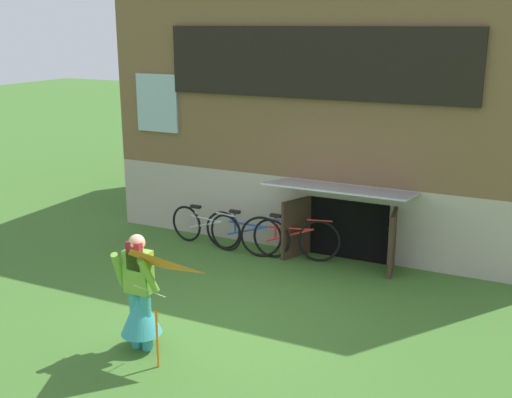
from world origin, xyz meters
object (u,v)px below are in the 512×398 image
Objects in this scene: bicycle_red at (290,238)px; bicycle_silver at (206,227)px; kite at (133,281)px; bicycle_blue at (247,233)px; person at (140,302)px.

bicycle_red is 1.67m from bicycle_silver.
bicycle_blue is (-0.67, 4.22, -0.82)m from kite.
bicycle_red is at bearing 9.85° from bicycle_silver.
bicycle_silver is at bearing 179.69° from bicycle_blue.
person is 0.90× the size of bicycle_blue.
person is 0.88× the size of bicycle_red.
bicycle_blue is 1.05× the size of bicycle_silver.
kite is 4.59m from bicycle_silver.
kite is 0.85× the size of bicycle_blue.
bicycle_silver is at bearing 109.84° from kite.
kite is at bearing -61.19° from bicycle_silver.
person is 3.69m from bicycle_blue.
person is 3.88m from bicycle_silver.
person is at bearing -83.66° from bicycle_blue.
person reaches higher than bicycle_silver.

